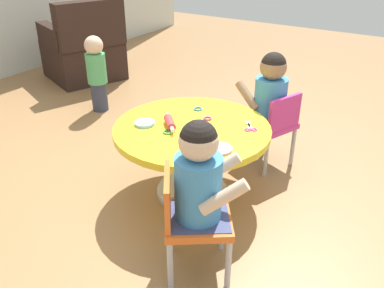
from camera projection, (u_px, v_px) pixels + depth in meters
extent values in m
plane|color=#9E7247|center=(192.00, 192.00, 2.55)|extent=(10.00, 10.00, 0.00)
cylinder|color=silver|center=(192.00, 190.00, 2.54)|extent=(0.44, 0.44, 0.03)
cylinder|color=silver|center=(192.00, 164.00, 2.45)|extent=(0.12, 0.12, 0.42)
cylinder|color=yellow|center=(192.00, 130.00, 2.34)|extent=(0.91, 0.91, 0.04)
cylinder|color=#B7B7BC|center=(228.00, 264.00, 1.82)|extent=(0.03, 0.03, 0.28)
cylinder|color=#B7B7BC|center=(222.00, 226.00, 2.04)|extent=(0.03, 0.03, 0.28)
cylinder|color=#B7B7BC|center=(170.00, 266.00, 1.81)|extent=(0.03, 0.03, 0.28)
cylinder|color=#B7B7BC|center=(170.00, 228.00, 2.03)|extent=(0.03, 0.03, 0.28)
cube|color=orange|center=(198.00, 219.00, 1.85)|extent=(0.42, 0.42, 0.04)
cube|color=orange|center=(168.00, 196.00, 1.78)|extent=(0.23, 0.18, 0.22)
cube|color=#3F4772|center=(198.00, 218.00, 1.85)|extent=(0.37, 0.38, 0.04)
cylinder|color=#3F8CCC|center=(198.00, 187.00, 1.77)|extent=(0.21, 0.21, 0.30)
sphere|color=beige|center=(199.00, 142.00, 1.66)|extent=(0.17, 0.17, 0.17)
sphere|color=black|center=(199.00, 139.00, 1.66)|extent=(0.16, 0.16, 0.16)
cylinder|color=beige|center=(224.00, 197.00, 1.66)|extent=(0.17, 0.21, 0.17)
cylinder|color=beige|center=(219.00, 169.00, 1.86)|extent=(0.17, 0.21, 0.17)
cylinder|color=#B7B7BC|center=(266.00, 133.00, 2.97)|extent=(0.03, 0.03, 0.28)
cylinder|color=#B7B7BC|center=(239.00, 143.00, 2.84)|extent=(0.03, 0.03, 0.28)
cylinder|color=#B7B7BC|center=(293.00, 147.00, 2.79)|extent=(0.03, 0.03, 0.28)
cylinder|color=#B7B7BC|center=(266.00, 158.00, 2.65)|extent=(0.03, 0.03, 0.28)
cube|color=#CC338C|center=(268.00, 124.00, 2.74)|extent=(0.39, 0.39, 0.04)
cube|color=#CC338C|center=(285.00, 113.00, 2.58)|extent=(0.26, 0.12, 0.22)
cube|color=#3F4772|center=(268.00, 124.00, 2.74)|extent=(0.34, 0.35, 0.04)
cylinder|color=#3F8CCC|center=(270.00, 100.00, 2.66)|extent=(0.21, 0.21, 0.30)
sphere|color=#997051|center=(273.00, 67.00, 2.55)|extent=(0.17, 0.17, 0.17)
sphere|color=black|center=(274.00, 65.00, 2.54)|extent=(0.16, 0.16, 0.16)
cylinder|color=#997051|center=(271.00, 89.00, 2.77)|extent=(0.13, 0.22, 0.17)
cylinder|color=#997051|center=(248.00, 96.00, 2.66)|extent=(0.13, 0.22, 0.17)
cube|color=black|center=(84.00, 59.00, 4.42)|extent=(0.90, 0.90, 0.40)
cube|color=black|center=(90.00, 24.00, 4.01)|extent=(0.71, 0.39, 0.45)
cube|color=black|center=(106.00, 28.00, 4.43)|extent=(0.32, 0.60, 0.20)
cube|color=black|center=(52.00, 36.00, 4.12)|extent=(0.32, 0.60, 0.20)
cylinder|color=#33384C|center=(99.00, 96.00, 3.64)|extent=(0.14, 0.14, 0.26)
cylinder|color=#4CA566|center=(96.00, 68.00, 3.52)|extent=(0.17, 0.17, 0.26)
sphere|color=beige|center=(94.00, 45.00, 3.42)|extent=(0.16, 0.16, 0.16)
cylinder|color=#D83F3F|center=(170.00, 123.00, 2.32)|extent=(0.13, 0.13, 0.05)
cylinder|color=white|center=(167.00, 116.00, 2.40)|extent=(0.05, 0.05, 0.02)
cylinder|color=white|center=(172.00, 130.00, 2.24)|extent=(0.05, 0.05, 0.02)
cube|color=silver|center=(249.00, 125.00, 2.34)|extent=(0.08, 0.09, 0.01)
cube|color=silver|center=(249.00, 125.00, 2.34)|extent=(0.11, 0.06, 0.01)
torus|color=#D83F99|center=(254.00, 130.00, 2.29)|extent=(0.05, 0.05, 0.01)
torus|color=#D83F99|center=(248.00, 130.00, 2.29)|extent=(0.05, 0.05, 0.01)
cylinder|color=#CC99E5|center=(219.00, 149.00, 2.08)|extent=(0.14, 0.14, 0.01)
cylinder|color=#8CCCF2|center=(145.00, 123.00, 2.35)|extent=(0.12, 0.12, 0.02)
torus|color=#4CB259|center=(168.00, 132.00, 2.26)|extent=(0.06, 0.06, 0.01)
torus|color=red|center=(201.00, 131.00, 2.27)|extent=(0.07, 0.07, 0.01)
torus|color=#D83FA5|center=(208.00, 118.00, 2.42)|extent=(0.05, 0.05, 0.01)
torus|color=#3F99D8|center=(198.00, 109.00, 2.55)|extent=(0.06, 0.06, 0.01)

